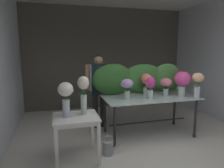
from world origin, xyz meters
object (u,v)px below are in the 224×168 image
object	(u,v)px
display_table_glass	(149,102)
vase_coral_ranunculus	(146,81)
vase_crimson_anemones	(180,79)
vase_fuchsia_carnations	(182,81)
vase_lilac_snapdragons	(127,86)
florist	(99,84)
vase_cream_lisianthus_tall	(84,92)
side_table_white	(76,122)
vase_magenta_stock	(150,86)
watering_can	(108,147)
vase_peach_hydrangea	(198,82)
vase_white_roses_tall	(66,95)
vase_rosy_roses	(166,84)

from	to	relation	value
display_table_glass	vase_coral_ranunculus	distance (m)	0.43
vase_coral_ranunculus	display_table_glass	bearing A→B (deg)	-83.67
display_table_glass	vase_crimson_anemones	distance (m)	0.89
vase_coral_ranunculus	vase_fuchsia_carnations	world-z (taller)	vase_fuchsia_carnations
vase_fuchsia_carnations	vase_lilac_snapdragons	bearing A→B (deg)	176.78
florist	vase_cream_lisianthus_tall	xyz separation A→B (m)	(-0.51, -1.25, 0.10)
side_table_white	vase_crimson_anemones	bearing A→B (deg)	16.86
side_table_white	vase_crimson_anemones	size ratio (longest dim) A/B	1.53
vase_magenta_stock	florist	bearing A→B (deg)	132.07
display_table_glass	vase_lilac_snapdragons	xyz separation A→B (m)	(-0.52, -0.09, 0.38)
side_table_white	vase_fuchsia_carnations	size ratio (longest dim) A/B	1.46
vase_cream_lisianthus_tall	vase_magenta_stock	bearing A→B (deg)	14.41
vase_crimson_anemones	watering_can	distance (m)	2.16
side_table_white	vase_lilac_snapdragons	size ratio (longest dim) A/B	1.89
display_table_glass	vase_cream_lisianthus_tall	size ratio (longest dim) A/B	3.08
vase_peach_hydrangea	vase_crimson_anemones	xyz separation A→B (m)	(-0.06, 0.49, -0.02)
vase_crimson_anemones	vase_peach_hydrangea	bearing A→B (deg)	-83.27
florist	vase_magenta_stock	world-z (taller)	florist
vase_lilac_snapdragons	vase_white_roses_tall	bearing A→B (deg)	-156.61
vase_rosy_roses	vase_crimson_anemones	xyz separation A→B (m)	(0.41, 0.10, 0.07)
vase_lilac_snapdragons	vase_magenta_stock	world-z (taller)	vase_magenta_stock
florist	vase_crimson_anemones	xyz separation A→B (m)	(1.67, -0.61, 0.11)
vase_white_roses_tall	vase_rosy_roses	bearing A→B (deg)	16.30
vase_fuchsia_carnations	vase_cream_lisianthus_tall	size ratio (longest dim) A/B	0.83
vase_lilac_snapdragons	vase_peach_hydrangea	size ratio (longest dim) A/B	0.78
side_table_white	vase_cream_lisianthus_tall	bearing A→B (deg)	23.87
vase_rosy_roses	vase_magenta_stock	size ratio (longest dim) A/B	0.83
vase_lilac_snapdragons	vase_peach_hydrangea	distance (m)	1.38
vase_lilac_snapdragons	vase_rosy_roses	distance (m)	0.89
vase_rosy_roses	vase_coral_ranunculus	bearing A→B (deg)	160.27
florist	vase_cream_lisianthus_tall	size ratio (longest dim) A/B	2.66
vase_coral_ranunculus	vase_rosy_roses	world-z (taller)	vase_coral_ranunculus
display_table_glass	vase_crimson_anemones	size ratio (longest dim) A/B	3.91
florist	vase_coral_ranunculus	world-z (taller)	florist
vase_crimson_anemones	display_table_glass	bearing A→B (deg)	-172.20
side_table_white	vase_white_roses_tall	world-z (taller)	vase_white_roses_tall
vase_crimson_anemones	vase_cream_lisianthus_tall	bearing A→B (deg)	-163.61
vase_peach_hydrangea	vase_lilac_snapdragons	bearing A→B (deg)	168.00
vase_peach_hydrangea	vase_cream_lisianthus_tall	distance (m)	2.24
display_table_glass	vase_fuchsia_carnations	size ratio (longest dim) A/B	3.73
vase_peach_hydrangea	vase_white_roses_tall	xyz separation A→B (m)	(-2.52, -0.22, -0.06)
vase_crimson_anemones	vase_lilac_snapdragons	bearing A→B (deg)	-171.28
vase_crimson_anemones	florist	bearing A→B (deg)	160.06
display_table_glass	vase_cream_lisianthus_tall	world-z (taller)	vase_cream_lisianthus_tall
side_table_white	vase_magenta_stock	world-z (taller)	vase_magenta_stock
vase_lilac_snapdragons	vase_cream_lisianthus_tall	distance (m)	0.99
vase_coral_ranunculus	vase_rosy_roses	size ratio (longest dim) A/B	1.26
vase_crimson_anemones	watering_can	bearing A→B (deg)	-159.46
vase_rosy_roses	vase_magenta_stock	bearing A→B (deg)	-156.16
side_table_white	vase_cream_lisianthus_tall	size ratio (longest dim) A/B	1.20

